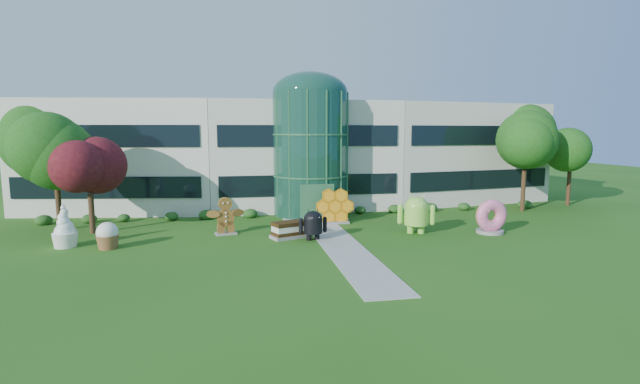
{
  "coord_description": "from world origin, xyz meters",
  "views": [
    {
      "loc": [
        -6.27,
        -25.07,
        6.76
      ],
      "look_at": [
        -0.35,
        6.0,
        2.6
      ],
      "focal_mm": 26.0,
      "sensor_mm": 36.0,
      "label": 1
    }
  ],
  "objects": [
    {
      "name": "atrium",
      "position": [
        0.0,
        12.0,
        4.9
      ],
      "size": [
        6.0,
        6.0,
        9.8
      ],
      "primitive_type": "cylinder",
      "color": "#194738",
      "rests_on": "ground"
    },
    {
      "name": "ground",
      "position": [
        0.0,
        0.0,
        0.0
      ],
      "size": [
        140.0,
        140.0,
        0.0
      ],
      "primitive_type": "plane",
      "color": "#215114",
      "rests_on": "ground"
    },
    {
      "name": "donut",
      "position": [
        10.58,
        2.62,
        1.15
      ],
      "size": [
        2.26,
        1.15,
        2.31
      ],
      "primitive_type": null,
      "rotation": [
        0.0,
        0.0,
        0.04
      ],
      "color": "#D35079",
      "rests_on": "ground"
    },
    {
      "name": "walkway",
      "position": [
        0.0,
        2.0,
        0.02
      ],
      "size": [
        2.4,
        20.0,
        0.04
      ],
      "primitive_type": "cube",
      "color": "#9E9E93",
      "rests_on": "ground"
    },
    {
      "name": "android_black",
      "position": [
        -1.39,
        2.87,
        1.08
      ],
      "size": [
        2.06,
        1.53,
        2.16
      ],
      "primitive_type": null,
      "rotation": [
        0.0,
        0.0,
        0.14
      ],
      "color": "black",
      "rests_on": "ground"
    },
    {
      "name": "tree_red",
      "position": [
        -15.5,
        7.5,
        3.0
      ],
      "size": [
        4.0,
        4.0,
        6.0
      ],
      "primitive_type": null,
      "color": "#3F0C14",
      "rests_on": "ground"
    },
    {
      "name": "honeycomb",
      "position": [
        1.11,
        7.8,
        1.17
      ],
      "size": [
        2.99,
        1.12,
        2.33
      ],
      "primitive_type": null,
      "rotation": [
        0.0,
        0.0,
        -0.02
      ],
      "color": "#FF9F19",
      "rests_on": "ground"
    },
    {
      "name": "ice_cream_sandwich",
      "position": [
        -2.74,
        3.71,
        0.53
      ],
      "size": [
        2.66,
        1.98,
        1.06
      ],
      "primitive_type": null,
      "rotation": [
        0.0,
        0.0,
        0.37
      ],
      "color": "black",
      "rests_on": "ground"
    },
    {
      "name": "cupcake",
      "position": [
        -13.45,
        2.95,
        0.79
      ],
      "size": [
        1.65,
        1.65,
        1.57
      ],
      "primitive_type": null,
      "rotation": [
        0.0,
        0.0,
        0.31
      ],
      "color": "white",
      "rests_on": "ground"
    },
    {
      "name": "android_green",
      "position": [
        5.68,
        3.48,
        1.45
      ],
      "size": [
        2.98,
        2.45,
        2.91
      ],
      "primitive_type": null,
      "rotation": [
        0.0,
        0.0,
        -0.33
      ],
      "color": "#8FDC46",
      "rests_on": "ground"
    },
    {
      "name": "gingerbread",
      "position": [
        -6.77,
        5.56,
        1.25
      ],
      "size": [
        2.86,
        1.54,
        2.5
      ],
      "primitive_type": null,
      "rotation": [
        0.0,
        0.0,
        0.19
      ],
      "color": "brown",
      "rests_on": "ground"
    },
    {
      "name": "building",
      "position": [
        0.0,
        18.0,
        4.65
      ],
      "size": [
        46.0,
        15.0,
        9.3
      ],
      "primitive_type": null,
      "color": "beige",
      "rests_on": "ground"
    },
    {
      "name": "froyo",
      "position": [
        -16.0,
        3.83,
        1.29
      ],
      "size": [
        2.0,
        2.0,
        2.59
      ],
      "primitive_type": null,
      "rotation": [
        0.0,
        0.0,
        -0.43
      ],
      "color": "white",
      "rests_on": "ground"
    },
    {
      "name": "trees_backdrop",
      "position": [
        0.0,
        13.0,
        4.2
      ],
      "size": [
        52.0,
        8.0,
        8.4
      ],
      "primitive_type": null,
      "color": "#204B12",
      "rests_on": "ground"
    }
  ]
}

